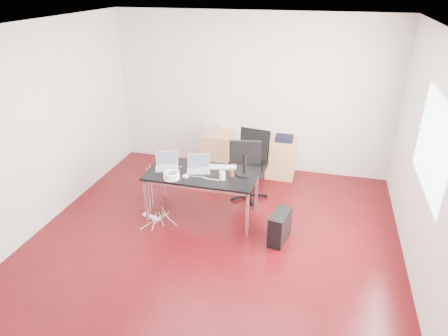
% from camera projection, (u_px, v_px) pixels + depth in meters
% --- Properties ---
extents(room_shell, '(5.00, 5.00, 5.00)m').
position_uv_depth(room_shell, '(216.00, 147.00, 4.92)').
color(room_shell, '#3E070A').
rests_on(room_shell, ground).
extents(desk, '(1.60, 0.80, 0.73)m').
position_uv_depth(desk, '(202.00, 176.00, 5.79)').
color(desk, black).
rests_on(desk, ground).
extents(office_chair, '(0.55, 0.57, 1.08)m').
position_uv_depth(office_chair, '(251.00, 161.00, 6.42)').
color(office_chair, black).
rests_on(office_chair, ground).
extents(filing_cabinet_left, '(0.50, 0.50, 0.70)m').
position_uv_depth(filing_cabinet_left, '(218.00, 151.00, 7.45)').
color(filing_cabinet_left, tan).
rests_on(filing_cabinet_left, ground).
extents(filing_cabinet_right, '(0.50, 0.50, 0.70)m').
position_uv_depth(filing_cabinet_right, '(281.00, 157.00, 7.18)').
color(filing_cabinet_right, tan).
rests_on(filing_cabinet_right, ground).
extents(pc_tower, '(0.29, 0.48, 0.44)m').
position_uv_depth(pc_tower, '(280.00, 227.00, 5.43)').
color(pc_tower, black).
rests_on(pc_tower, ground).
extents(wastebasket, '(0.30, 0.30, 0.28)m').
position_uv_depth(wastebasket, '(261.00, 169.00, 7.24)').
color(wastebasket, black).
rests_on(wastebasket, ground).
extents(power_strip, '(0.30, 0.16, 0.04)m').
position_uv_depth(power_strip, '(151.00, 217.00, 6.03)').
color(power_strip, white).
rests_on(power_strip, ground).
extents(laptop_left, '(0.40, 0.35, 0.23)m').
position_uv_depth(laptop_left, '(167.00, 164.00, 5.90)').
color(laptop_left, silver).
rests_on(laptop_left, desk).
extents(laptop_right, '(0.39, 0.34, 0.23)m').
position_uv_depth(laptop_right, '(198.00, 167.00, 5.82)').
color(laptop_right, silver).
rests_on(laptop_right, desk).
extents(monitor, '(0.45, 0.26, 0.51)m').
position_uv_depth(monitor, '(245.00, 156.00, 5.62)').
color(monitor, black).
rests_on(monitor, desk).
extents(keyboard, '(0.46, 0.21, 0.02)m').
position_uv_depth(keyboard, '(221.00, 167.00, 5.92)').
color(keyboard, white).
rests_on(keyboard, desk).
extents(cup_white, '(0.09, 0.09, 0.12)m').
position_uv_depth(cup_white, '(222.00, 176.00, 5.56)').
color(cup_white, white).
rests_on(cup_white, desk).
extents(cup_brown, '(0.08, 0.08, 0.10)m').
position_uv_depth(cup_brown, '(231.00, 173.00, 5.65)').
color(cup_brown, '#55261D').
rests_on(cup_brown, desk).
extents(cable_coil, '(0.24, 0.24, 0.11)m').
position_uv_depth(cable_coil, '(171.00, 176.00, 5.58)').
color(cable_coil, white).
rests_on(cable_coil, desk).
extents(power_adapter, '(0.09, 0.09, 0.03)m').
position_uv_depth(power_adapter, '(186.00, 176.00, 5.64)').
color(power_adapter, white).
rests_on(power_adapter, desk).
extents(speaker, '(0.10, 0.09, 0.18)m').
position_uv_depth(speaker, '(216.00, 129.00, 7.22)').
color(speaker, '#9E9E9E').
rests_on(speaker, filing_cabinet_left).
extents(navy_garment, '(0.30, 0.24, 0.09)m').
position_uv_depth(navy_garment, '(284.00, 138.00, 6.95)').
color(navy_garment, black).
rests_on(navy_garment, filing_cabinet_right).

